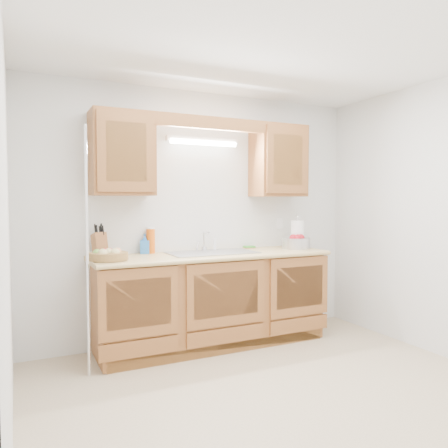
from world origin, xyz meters
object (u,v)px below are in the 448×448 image
fruit_basket (108,255)px  apple_bowl (296,242)px  knife_block (100,244)px  paper_towel (297,234)px

fruit_basket → apple_bowl: apple_bowl is taller
fruit_basket → knife_block: knife_block is taller
fruit_basket → knife_block: 0.28m
fruit_basket → apple_bowl: (1.96, 0.07, 0.02)m
paper_towel → apple_bowl: (-0.05, -0.06, -0.08)m
paper_towel → apple_bowl: paper_towel is taller
fruit_basket → apple_bowl: 1.96m
knife_block → paper_towel: paper_towel is taller
paper_towel → apple_bowl: size_ratio=1.08×
paper_towel → apple_bowl: 0.11m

